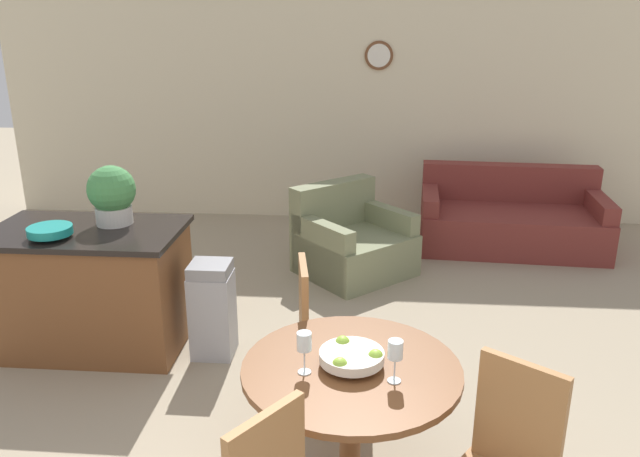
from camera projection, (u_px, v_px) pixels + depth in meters
The scene contains 12 objects.
wall_back at pixel (337, 107), 7.34m from camera, with size 8.00×0.09×2.70m.
dining_table at pixel (351, 397), 3.04m from camera, with size 1.06×1.06×0.76m.
dining_chair_far_side at pixel (322, 333), 3.77m from camera, with size 0.48×0.48×0.98m.
fruit_bowl at pixel (352, 356), 2.97m from camera, with size 0.31×0.31×0.10m.
wine_glass_left at pixel (304, 343), 2.88m from camera, with size 0.07×0.07×0.21m.
wine_glass_right at pixel (395, 351), 2.81m from camera, with size 0.07×0.07×0.21m.
kitchen_island at pixel (92, 288), 4.57m from camera, with size 1.37×0.82×0.92m.
teal_bowl at pixel (50, 231), 4.24m from camera, with size 0.30×0.30×0.08m.
potted_plant at pixel (112, 194), 4.47m from camera, with size 0.34×0.34×0.43m.
trash_bin at pixel (213, 310), 4.48m from camera, with size 0.29×0.29×0.71m.
couch at pixel (510, 220), 6.68m from camera, with size 1.95×1.12×0.82m.
armchair at pixel (352, 244), 5.97m from camera, with size 1.26×1.26×0.84m.
Camera 1 is at (0.39, -1.43, 2.34)m, focal length 35.00 mm.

